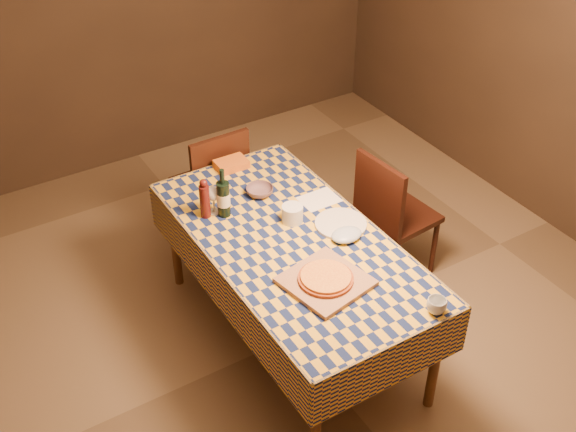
{
  "coord_description": "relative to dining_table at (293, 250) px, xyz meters",
  "views": [
    {
      "loc": [
        -1.66,
        -2.65,
        3.25
      ],
      "look_at": [
        0.0,
        0.05,
        0.9
      ],
      "focal_mm": 45.0,
      "sensor_mm": 36.0,
      "label": 1
    }
  ],
  "objects": [
    {
      "name": "dining_table",
      "position": [
        0.0,
        0.0,
        0.0
      ],
      "size": [
        0.94,
        1.84,
        0.77
      ],
      "color": "brown",
      "rests_on": "ground"
    },
    {
      "name": "chair_far",
      "position": [
        0.04,
        1.08,
        -0.17
      ],
      "size": [
        0.43,
        0.44,
        0.93
      ],
      "color": "black",
      "rests_on": "ground"
    },
    {
      "name": "room",
      "position": [
        0.0,
        0.0,
        0.66
      ],
      "size": [
        5.0,
        5.1,
        2.7
      ],
      "color": "brown",
      "rests_on": "ground"
    },
    {
      "name": "pizza",
      "position": [
        -0.05,
        -0.4,
        0.11
      ],
      "size": [
        0.33,
        0.33,
        0.03
      ],
      "color": "#8D3B17",
      "rests_on": "cutting_board"
    },
    {
      "name": "wine_bottle",
      "position": [
        -0.21,
        0.4,
        0.19
      ],
      "size": [
        0.1,
        0.1,
        0.31
      ],
      "color": "black",
      "rests_on": "dining_table"
    },
    {
      "name": "tumbler",
      "position": [
        0.3,
        -0.85,
        0.12
      ],
      "size": [
        0.12,
        0.12,
        0.08
      ],
      "primitive_type": "imported",
      "rotation": [
        0.0,
        0.0,
        -0.25
      ],
      "color": "silver",
      "rests_on": "dining_table"
    },
    {
      "name": "bowl",
      "position": [
        0.06,
        0.47,
        0.1
      ],
      "size": [
        0.21,
        0.21,
        0.05
      ],
      "primitive_type": "imported",
      "rotation": [
        0.0,
        0.0,
        -0.39
      ],
      "color": "#624A52",
      "rests_on": "dining_table"
    },
    {
      "name": "wine_glass",
      "position": [
        -0.25,
        0.46,
        0.2
      ],
      "size": [
        0.09,
        0.09,
        0.17
      ],
      "color": "silver",
      "rests_on": "dining_table"
    },
    {
      "name": "cutting_board",
      "position": [
        -0.05,
        -0.4,
        0.09
      ],
      "size": [
        0.45,
        0.45,
        0.02
      ],
      "primitive_type": "cube",
      "rotation": [
        0.0,
        0.0,
        0.19
      ],
      "color": "#986747",
      "rests_on": "dining_table"
    },
    {
      "name": "white_plate",
      "position": [
        0.3,
        -0.03,
        0.08
      ],
      "size": [
        0.39,
        0.39,
        0.02
      ],
      "primitive_type": "cylinder",
      "rotation": [
        0.0,
        0.0,
        0.39
      ],
      "color": "silver",
      "rests_on": "dining_table"
    },
    {
      "name": "flour_patch",
      "position": [
        0.34,
        0.24,
        0.08
      ],
      "size": [
        0.23,
        0.18,
        0.0
      ],
      "primitive_type": "cube",
      "rotation": [
        0.0,
        0.0,
        -0.0
      ],
      "color": "white",
      "rests_on": "dining_table"
    },
    {
      "name": "chair_right",
      "position": [
        0.85,
        0.19,
        -0.17
      ],
      "size": [
        0.46,
        0.46,
        0.93
      ],
      "color": "black",
      "rests_on": "ground"
    },
    {
      "name": "deli_tub",
      "position": [
        0.09,
        0.15,
        0.13
      ],
      "size": [
        0.13,
        0.13,
        0.1
      ],
      "primitive_type": "cylinder",
      "rotation": [
        0.0,
        0.0,
        -0.05
      ],
      "color": "silver",
      "rests_on": "dining_table"
    },
    {
      "name": "pepper_mill",
      "position": [
        -0.31,
        0.45,
        0.19
      ],
      "size": [
        0.06,
        0.06,
        0.25
      ],
      "color": "#451210",
      "rests_on": "dining_table"
    },
    {
      "name": "takeout_container",
      "position": [
        0.06,
        0.83,
        0.1
      ],
      "size": [
        0.2,
        0.14,
        0.05
      ],
      "primitive_type": "cube",
      "rotation": [
        0.0,
        0.0,
        -0.01
      ],
      "color": "#C45F19",
      "rests_on": "dining_table"
    },
    {
      "name": "flour_bag",
      "position": [
        0.26,
        -0.15,
        0.1
      ],
      "size": [
        0.22,
        0.2,
        0.05
      ],
      "primitive_type": "ellipsoid",
      "rotation": [
        0.0,
        0.0,
        0.44
      ],
      "color": "#A5BAD3",
      "rests_on": "dining_table"
    }
  ]
}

